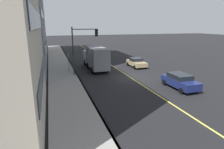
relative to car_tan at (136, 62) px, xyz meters
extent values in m
plane|color=black|center=(-5.47, 3.32, -0.71)|extent=(200.00, 200.00, 0.00)
cube|color=gray|center=(-5.47, 11.31, -0.63)|extent=(80.00, 3.62, 0.15)
cube|color=slate|center=(-5.47, 9.58, -0.63)|extent=(80.00, 0.16, 0.15)
cube|color=#D8CC4C|center=(-5.47, 3.32, -0.70)|extent=(80.00, 0.16, 0.01)
cube|color=#262D38|center=(-12.77, 13.29, 2.29)|extent=(11.27, 0.06, 1.10)
cube|color=#262D38|center=(-12.77, 13.29, 6.03)|extent=(11.27, 0.06, 1.10)
cube|color=#262D38|center=(2.56, 13.29, 2.75)|extent=(11.40, 0.06, 1.10)
cube|color=#262D38|center=(2.56, 13.29, 7.07)|extent=(11.40, 0.06, 1.10)
cube|color=#262D38|center=(18.40, 13.29, 2.05)|extent=(12.93, 0.06, 1.10)
cube|color=#262D38|center=(18.40, 13.29, 5.50)|extent=(12.93, 0.06, 1.10)
cube|color=#262D38|center=(18.40, 13.29, 8.95)|extent=(12.93, 0.06, 1.10)
cube|color=tan|center=(-0.04, 0.00, -0.10)|extent=(3.97, 1.84, 0.62)
cube|color=black|center=(0.15, 0.00, 0.45)|extent=(1.60, 1.69, 0.48)
cylinder|color=black|center=(-1.35, -0.90, -0.41)|extent=(0.60, 0.22, 0.60)
cylinder|color=black|center=(-1.35, 0.90, -0.41)|extent=(0.60, 0.22, 0.60)
cylinder|color=black|center=(1.27, -0.90, -0.41)|extent=(0.60, 0.22, 0.60)
cylinder|color=black|center=(1.27, 0.90, -0.41)|extent=(0.60, 0.22, 0.60)
cube|color=navy|center=(-10.76, 0.12, -0.04)|extent=(4.33, 1.82, 0.74)
cube|color=black|center=(-10.65, 0.12, 0.57)|extent=(2.31, 1.68, 0.48)
cylinder|color=black|center=(-12.19, -0.77, -0.41)|extent=(0.60, 0.22, 0.60)
cylinder|color=black|center=(-12.19, 1.01, -0.41)|extent=(0.60, 0.22, 0.60)
cylinder|color=black|center=(-9.33, -0.77, -0.41)|extent=(0.60, 0.22, 0.60)
cylinder|color=black|center=(-9.33, 1.01, -0.41)|extent=(0.60, 0.22, 0.60)
cube|color=silver|center=(3.80, 6.32, 0.69)|extent=(2.25, 2.25, 1.90)
cube|color=slate|center=(-0.28, 6.32, 1.16)|extent=(5.62, 2.25, 2.85)
cylinder|color=black|center=(3.80, 7.40, -0.26)|extent=(0.90, 0.28, 0.90)
cylinder|color=black|center=(3.80, 5.25, -0.26)|extent=(0.90, 0.28, 0.90)
cylinder|color=black|center=(-1.69, 7.40, -0.26)|extent=(0.90, 0.28, 0.90)
cylinder|color=black|center=(-1.69, 5.25, -0.26)|extent=(0.90, 0.28, 0.90)
cylinder|color=black|center=(1.13, 7.40, -0.26)|extent=(0.90, 0.28, 0.90)
cylinder|color=black|center=(1.13, 5.25, -0.26)|extent=(0.90, 0.28, 0.90)
cylinder|color=#1E3823|center=(-2.30, 9.90, 2.37)|extent=(0.16, 0.16, 6.17)
cylinder|color=#1E3823|center=(-2.30, 8.26, 5.16)|extent=(0.10, 3.28, 0.10)
cube|color=black|center=(-2.30, 6.87, 4.71)|extent=(0.28, 0.30, 0.90)
sphere|color=#360605|center=(-2.30, 6.69, 5.01)|extent=(0.18, 0.18, 0.18)
sphere|color=#392905|center=(-2.30, 6.69, 4.71)|extent=(0.18, 0.18, 0.18)
sphere|color=green|center=(-2.30, 6.69, 4.41)|extent=(0.18, 0.18, 0.18)
cylinder|color=slate|center=(-0.77, 10.40, 0.66)|extent=(0.08, 0.08, 2.74)
cube|color=white|center=(-0.77, 10.42, 1.83)|extent=(0.60, 0.02, 0.20)
cube|color=#DB5919|center=(-0.77, 10.42, 1.48)|extent=(0.44, 0.02, 0.28)
camera|label=1|loc=(-26.36, 12.62, 5.71)|focal=30.39mm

